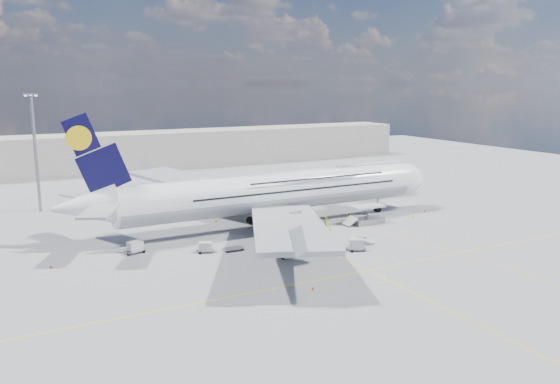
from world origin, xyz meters
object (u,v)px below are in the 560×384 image
dolly_back (135,247)px  baggage_tug (279,242)px  cone_nose (425,211)px  dolly_row_b (289,250)px  cone_tail (51,266)px  service_van (363,240)px  crew_nose (413,215)px  cone_wing_left_outer (180,204)px  dolly_nose_near (317,242)px  jet_bridge (366,172)px  cargo_loader (367,217)px  dolly_row_a (205,247)px  crew_wing (266,249)px  catering_truck_inner (176,209)px  crew_loader (349,217)px  catering_truck_outer (136,194)px  crew_van (326,221)px  airliner (277,191)px  cone_wing_right_outer (313,288)px  crew_tug (331,232)px  cone_wing_left_inner (216,221)px  dolly_nose_far (356,244)px  light_mast (36,151)px  cone_wing_right_inner (272,240)px

dolly_back → baggage_tug: bearing=-35.7°
dolly_back → cone_nose: dolly_back is taller
dolly_row_b → cone_tail: dolly_row_b is taller
service_van → cone_tail: service_van is taller
crew_nose → cone_wing_left_outer: crew_nose is taller
dolly_nose_near → baggage_tug: (-6.28, 2.21, 0.29)m
jet_bridge → dolly_row_b: bearing=-141.3°
cargo_loader → dolly_row_a: cargo_loader is taller
crew_nose → crew_wing: 38.07m
catering_truck_inner → crew_loader: catering_truck_inner is taller
cargo_loader → crew_wing: cargo_loader is taller
catering_truck_outer → cone_wing_left_outer: 11.47m
dolly_nose_near → dolly_back: bearing=176.9°
dolly_nose_near → baggage_tug: 6.66m
catering_truck_outer → crew_van: bearing=-47.5°
catering_truck_inner → cone_wing_left_outer: catering_truck_inner is taller
baggage_tug → cone_tail: 36.52m
airliner → crew_loader: size_ratio=42.71×
cone_wing_right_outer → crew_wing: bearing=85.7°
crew_tug → crew_loader: bearing=42.6°
airliner → crew_tug: airliner is taller
catering_truck_outer → cone_wing_left_outer: catering_truck_outer is taller
dolly_row_a → baggage_tug: dolly_row_a is taller
airliner → cone_wing_left_outer: bearing=112.7°
catering_truck_inner → cone_wing_left_inner: (6.13, -7.12, -1.59)m
jet_bridge → cone_wing_right_outer: (-41.00, -43.74, -6.62)m
dolly_row_a → crew_loader: (33.26, 6.51, -0.04)m
dolly_row_a → dolly_nose_far: 25.12m
catering_truck_outer → crew_wing: 51.66m
cargo_loader → dolly_row_b: size_ratio=2.32×
jet_bridge → cone_wing_left_outer: jet_bridge is taller
baggage_tug → crew_van: crew_van is taller
cone_tail → dolly_row_a: bearing=-8.8°
cone_wing_right_outer → cone_tail: bearing=139.4°
service_van → crew_nose: bearing=0.8°
dolly_row_b → cone_tail: size_ratio=6.81×
service_van → cone_wing_left_inner: service_van is taller
crew_loader → cone_wing_left_inner: (-24.31, 11.87, -0.66)m
crew_nose → cone_wing_left_inner: (-36.79, 16.82, -0.54)m
dolly_nose_near → crew_tug: size_ratio=1.95×
airliner → cone_wing_right_outer: bearing=-109.3°
crew_loader → cone_tail: 56.81m
cargo_loader → catering_truck_inner: bearing=145.3°
light_mast → dolly_row_b: bearing=-58.7°
dolly_back → crew_wing: size_ratio=1.75×
cone_wing_right_inner → cone_tail: (-36.19, 2.89, -0.04)m
cone_wing_right_inner → crew_tug: bearing=-14.7°
baggage_tug → dolly_row_a: bearing=156.2°
crew_wing → cone_nose: (44.12, 11.26, -0.76)m
dolly_nose_near → crew_nose: bearing=27.9°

